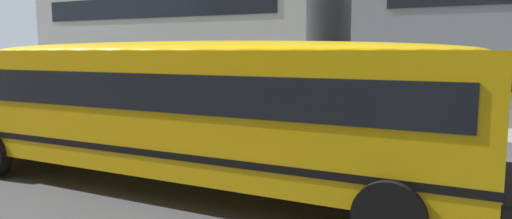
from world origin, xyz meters
The scene contains 5 objects.
ground_plane centered at (0.00, 0.00, 0.00)m, with size 400.00×400.00×0.00m, color #424244.
sidewalk_far centered at (0.00, 8.48, 0.01)m, with size 120.00×3.00×0.01m, color gray.
lane_centreline centered at (0.00, 0.00, 0.00)m, with size 110.00×0.16×0.01m, color silver.
school_bus centered at (2.32, -1.53, 1.83)m, with size 13.79×3.34×3.08m.
parked_car_green_near_corner centered at (-7.53, 5.88, 0.84)m, with size 3.93×1.94×1.64m.
Camera 1 is at (8.15, -9.48, 2.87)m, focal length 32.64 mm.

